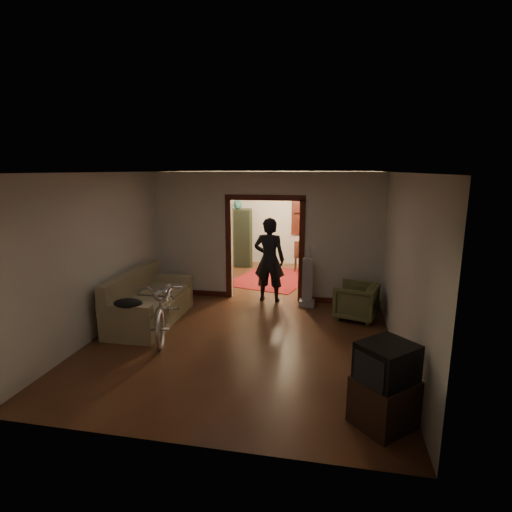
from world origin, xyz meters
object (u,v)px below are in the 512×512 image
(locker, at_px, (238,238))
(desk, at_px, (323,259))
(armchair, at_px, (356,301))
(sofa, at_px, (150,298))
(bicycle, at_px, (166,306))
(person, at_px, (269,260))

(locker, height_order, desk, locker)
(armchair, height_order, desk, desk)
(sofa, height_order, locker, locker)
(armchair, bearing_deg, sofa, -60.37)
(armchair, distance_m, desk, 3.74)
(desk, bearing_deg, sofa, -136.36)
(armchair, relative_size, desk, 0.79)
(locker, bearing_deg, bicycle, -101.26)
(sofa, xyz_separation_m, person, (2.00, 1.68, 0.44))
(sofa, relative_size, desk, 2.15)
(sofa, xyz_separation_m, bicycle, (0.51, -0.45, 0.03))
(locker, bearing_deg, person, -75.48)
(bicycle, height_order, desk, bicycle)
(armchair, xyz_separation_m, locker, (-3.26, 3.82, 0.51))
(person, height_order, desk, person)
(armchair, bearing_deg, person, -96.41)
(sofa, xyz_separation_m, armchair, (3.83, 0.92, -0.13))
(person, xyz_separation_m, locker, (-1.43, 3.06, -0.07))
(bicycle, relative_size, person, 1.05)
(sofa, bearing_deg, armchair, 12.98)
(locker, xyz_separation_m, desk, (2.52, -0.16, -0.50))
(person, distance_m, locker, 3.38)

